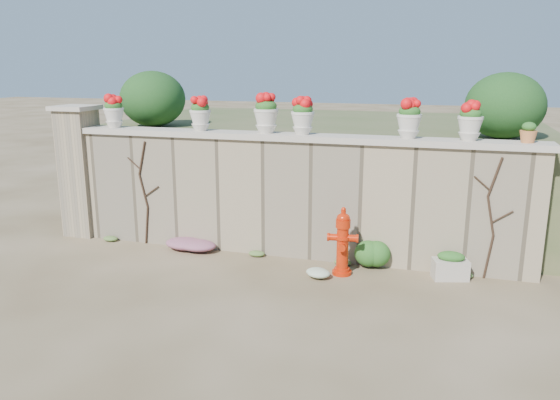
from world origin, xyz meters
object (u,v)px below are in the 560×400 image
(fire_hydrant, at_px, (343,241))
(urn_pot_0, at_px, (114,112))
(terracotta_pot, at_px, (528,133))
(planter_box, at_px, (450,266))

(fire_hydrant, relative_size, urn_pot_0, 1.88)
(urn_pot_0, relative_size, terracotta_pot, 1.95)
(fire_hydrant, xyz_separation_m, terracotta_pot, (2.58, 0.69, 1.69))
(fire_hydrant, bearing_deg, terracotta_pot, 8.57)
(urn_pot_0, distance_m, terracotta_pot, 6.97)
(planter_box, bearing_deg, terracotta_pot, 6.50)
(fire_hydrant, bearing_deg, urn_pot_0, 164.80)
(terracotta_pot, bearing_deg, planter_box, -157.59)
(fire_hydrant, distance_m, terracotta_pot, 3.16)
(planter_box, bearing_deg, fire_hydrant, 174.30)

